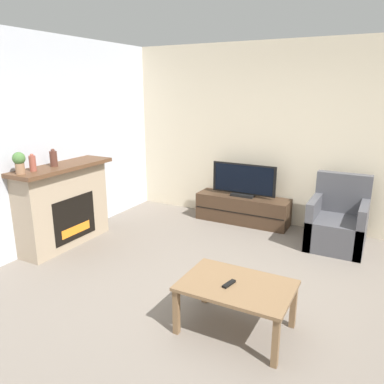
{
  "coord_description": "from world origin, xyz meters",
  "views": [
    {
      "loc": [
        1.07,
        -2.95,
        2.04
      ],
      "look_at": [
        -0.93,
        0.81,
        0.85
      ],
      "focal_mm": 35.0,
      "sensor_mm": 36.0,
      "label": 1
    }
  ],
  "objects": [
    {
      "name": "fireplace",
      "position": [
        -2.63,
        0.4,
        0.56
      ],
      "size": [
        0.48,
        1.4,
        1.09
      ],
      "color": "tan",
      "rests_on": "ground"
    },
    {
      "name": "mantel_vase_centre_left",
      "position": [
        -2.61,
        0.3,
        1.2
      ],
      "size": [
        0.09,
        0.09,
        0.22
      ],
      "color": "#512D23",
      "rests_on": "fireplace"
    },
    {
      "name": "ground_plane",
      "position": [
        0.0,
        0.0,
        0.0
      ],
      "size": [
        24.0,
        24.0,
        0.0
      ],
      "primitive_type": "plane",
      "color": "slate"
    },
    {
      "name": "tv_stand",
      "position": [
        -0.83,
        2.32,
        0.21
      ],
      "size": [
        1.44,
        0.41,
        0.42
      ],
      "color": "#422D1E",
      "rests_on": "ground"
    },
    {
      "name": "potted_plant",
      "position": [
        -2.61,
        -0.19,
        1.24
      ],
      "size": [
        0.14,
        0.14,
        0.25
      ],
      "color": "#936B4C",
      "rests_on": "fireplace"
    },
    {
      "name": "wall_back",
      "position": [
        0.0,
        2.59,
        1.35
      ],
      "size": [
        12.0,
        0.06,
        2.7
      ],
      "color": "beige",
      "rests_on": "ground"
    },
    {
      "name": "coffee_table",
      "position": [
        0.08,
        -0.28,
        0.39
      ],
      "size": [
        0.94,
        0.64,
        0.44
      ],
      "color": "brown",
      "rests_on": "ground"
    },
    {
      "name": "mantel_vase_left",
      "position": [
        -2.61,
        -0.02,
        1.19
      ],
      "size": [
        0.08,
        0.08,
        0.21
      ],
      "color": "#994C3D",
      "rests_on": "fireplace"
    },
    {
      "name": "tv",
      "position": [
        -0.83,
        2.31,
        0.66
      ],
      "size": [
        1.01,
        0.18,
        0.51
      ],
      "color": "black",
      "rests_on": "tv_stand"
    },
    {
      "name": "remote",
      "position": [
        0.03,
        -0.32,
        0.45
      ],
      "size": [
        0.07,
        0.16,
        0.02
      ],
      "rotation": [
        0.0,
        0.0,
        -0.21
      ],
      "color": "black",
      "rests_on": "coffee_table"
    },
    {
      "name": "wall_left",
      "position": [
        -2.84,
        0.0,
        1.35
      ],
      "size": [
        0.06,
        12.0,
        2.7
      ],
      "color": "silver",
      "rests_on": "ground"
    },
    {
      "name": "armchair",
      "position": [
        0.59,
        2.05,
        0.3
      ],
      "size": [
        0.7,
        0.76,
        0.94
      ],
      "color": "#4C4C51",
      "rests_on": "ground"
    }
  ]
}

